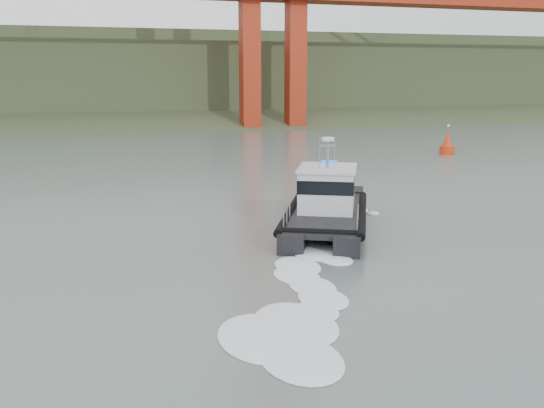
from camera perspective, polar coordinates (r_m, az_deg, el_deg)
The scene contains 4 objects.
ground at distance 27.24m, azimuth 3.12°, elevation -7.57°, with size 400.00×400.00×0.00m, color #495751.
headlands at distance 149.79m, azimuth -14.12°, elevation 10.98°, with size 500.00×105.36×27.12m.
patrol_boat at distance 36.61m, azimuth 5.15°, elevation -0.13°, with size 9.04×12.45×5.71m.
nav_buoy at distance 73.58m, azimuth 16.17°, elevation 5.26°, with size 1.76×1.76×3.68m.
Camera 1 is at (-9.02, -24.01, 9.19)m, focal length 40.00 mm.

